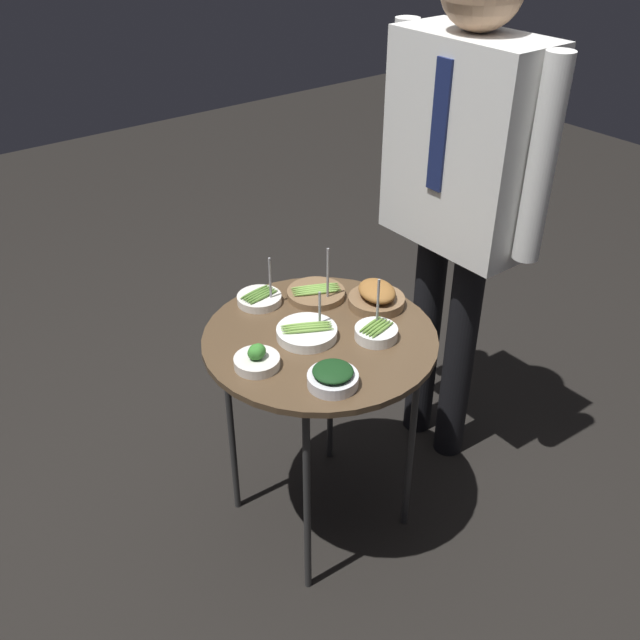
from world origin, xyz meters
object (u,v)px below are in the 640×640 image
at_px(bowl_asparagus_front_left, 307,332).
at_px(bowl_spinach_center, 333,377).
at_px(serving_cart, 320,352).
at_px(bowl_roast_front_right, 377,297).
at_px(bowl_broccoli_front_center, 257,358).
at_px(bowl_asparagus_far_rim, 376,332).
at_px(bowl_asparagus_back_right, 259,298).
at_px(bowl_asparagus_mid_right, 316,293).
at_px(waiter_figure, 462,170).

bearing_deg(bowl_asparagus_front_left, bowl_spinach_center, -19.94).
distance_m(serving_cart, bowl_roast_front_right, 0.24).
distance_m(bowl_asparagus_front_left, bowl_broccoli_front_center, 0.18).
relative_size(bowl_asparagus_far_rim, bowl_spinach_center, 1.28).
xyz_separation_m(bowl_asparagus_back_right, bowl_broccoli_front_center, (0.25, -0.18, 0.01)).
height_order(bowl_asparagus_back_right, bowl_spinach_center, bowl_asparagus_back_right).
distance_m(bowl_spinach_center, bowl_broccoli_front_center, 0.20).
bearing_deg(bowl_asparagus_mid_right, bowl_asparagus_back_right, -116.45).
bearing_deg(bowl_asparagus_back_right, bowl_spinach_center, -9.45).
xyz_separation_m(serving_cart, bowl_asparagus_back_right, (-0.24, -0.03, 0.07)).
xyz_separation_m(bowl_asparagus_back_right, bowl_spinach_center, (0.43, -0.07, 0.01)).
distance_m(bowl_asparagus_back_right, bowl_broccoli_front_center, 0.31).
relative_size(bowl_asparagus_back_right, bowl_asparagus_mid_right, 0.86).
bearing_deg(waiter_figure, bowl_asparagus_far_rim, -71.91).
height_order(bowl_asparagus_back_right, waiter_figure, waiter_figure).
relative_size(bowl_asparagus_front_left, bowl_broccoli_front_center, 1.40).
bearing_deg(bowl_roast_front_right, bowl_spinach_center, -57.29).
distance_m(bowl_asparagus_front_left, bowl_asparagus_mid_right, 0.21).
relative_size(bowl_roast_front_right, waiter_figure, 0.10).
xyz_separation_m(serving_cart, bowl_roast_front_right, (-0.02, 0.22, 0.08)).
relative_size(bowl_asparagus_front_left, bowl_asparagus_mid_right, 0.94).
bearing_deg(waiter_figure, serving_cart, -85.46).
xyz_separation_m(bowl_asparagus_back_right, waiter_figure, (0.20, 0.59, 0.31)).
distance_m(bowl_asparagus_far_rim, bowl_spinach_center, 0.24).
bearing_deg(bowl_asparagus_mid_right, bowl_broccoli_front_center, -61.24).
bearing_deg(bowl_roast_front_right, bowl_asparagus_far_rim, -41.86).
height_order(serving_cart, bowl_spinach_center, bowl_spinach_center).
bearing_deg(serving_cart, bowl_roast_front_right, 96.00).
bearing_deg(bowl_broccoli_front_center, bowl_roast_front_right, 94.60).
height_order(bowl_asparagus_front_left, bowl_asparagus_back_right, bowl_asparagus_back_right).
bearing_deg(bowl_broccoli_front_center, serving_cart, 93.11).
bearing_deg(serving_cart, bowl_asparagus_back_right, -171.89).
height_order(serving_cart, bowl_asparagus_mid_right, bowl_asparagus_mid_right).
xyz_separation_m(bowl_spinach_center, waiter_figure, (-0.23, 0.66, 0.30)).
relative_size(bowl_asparagus_back_right, bowl_broccoli_front_center, 1.28).
bearing_deg(bowl_asparagus_back_right, bowl_asparagus_front_left, 0.67).
relative_size(bowl_asparagus_far_rim, bowl_asparagus_mid_right, 0.93).
height_order(serving_cart, waiter_figure, waiter_figure).
xyz_separation_m(bowl_asparagus_front_left, bowl_asparagus_mid_right, (-0.15, 0.15, -0.00)).
relative_size(bowl_roast_front_right, bowl_asparagus_mid_right, 0.93).
bearing_deg(bowl_asparagus_back_right, bowl_roast_front_right, 49.75).
xyz_separation_m(bowl_asparagus_front_left, bowl_roast_front_right, (-0.01, 0.25, 0.01)).
bearing_deg(bowl_roast_front_right, bowl_broccoli_front_center, -85.40).
bearing_deg(bowl_asparagus_mid_right, bowl_asparagus_front_left, -44.23).
relative_size(bowl_asparagus_front_left, waiter_figure, 0.10).
xyz_separation_m(serving_cart, bowl_asparagus_front_left, (-0.02, -0.03, 0.07)).
xyz_separation_m(bowl_asparagus_front_left, waiter_figure, (-0.03, 0.58, 0.31)).
bearing_deg(serving_cart, bowl_broccoli_front_center, -86.89).
height_order(bowl_asparagus_front_left, bowl_asparagus_mid_right, bowl_asparagus_mid_right).
bearing_deg(bowl_asparagus_front_left, bowl_roast_front_right, 91.57).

